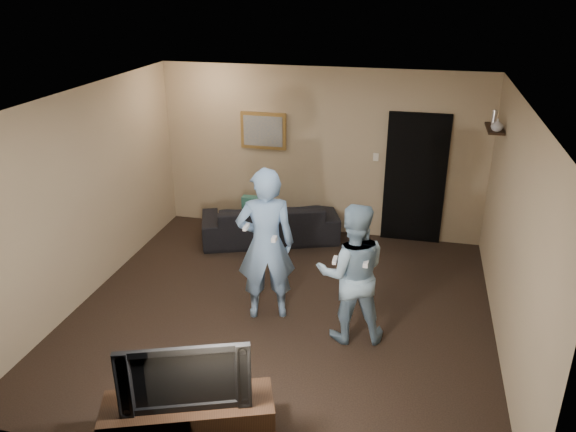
% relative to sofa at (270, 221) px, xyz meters
% --- Properties ---
extents(ground, '(5.00, 5.00, 0.00)m').
position_rel_sofa_xyz_m(ground, '(0.67, -1.97, -0.30)').
color(ground, black).
rests_on(ground, ground).
extents(ceiling, '(5.00, 5.00, 0.04)m').
position_rel_sofa_xyz_m(ceiling, '(0.67, -1.97, 2.30)').
color(ceiling, silver).
rests_on(ceiling, wall_back).
extents(wall_back, '(5.00, 0.04, 2.60)m').
position_rel_sofa_xyz_m(wall_back, '(0.67, 0.53, 1.00)').
color(wall_back, tan).
rests_on(wall_back, ground).
extents(wall_front, '(5.00, 0.04, 2.60)m').
position_rel_sofa_xyz_m(wall_front, '(0.67, -4.47, 1.00)').
color(wall_front, tan).
rests_on(wall_front, ground).
extents(wall_left, '(0.04, 5.00, 2.60)m').
position_rel_sofa_xyz_m(wall_left, '(-1.83, -1.97, 1.00)').
color(wall_left, tan).
rests_on(wall_left, ground).
extents(wall_right, '(0.04, 5.00, 2.60)m').
position_rel_sofa_xyz_m(wall_right, '(3.17, -1.97, 1.00)').
color(wall_right, tan).
rests_on(wall_right, ground).
extents(sofa, '(2.23, 1.49, 0.61)m').
position_rel_sofa_xyz_m(sofa, '(0.00, 0.00, 0.00)').
color(sofa, black).
rests_on(sofa, ground).
extents(throw_pillow, '(0.42, 0.14, 0.42)m').
position_rel_sofa_xyz_m(throw_pillow, '(-0.23, 0.00, 0.18)').
color(throw_pillow, '#1B5347').
rests_on(throw_pillow, sofa).
extents(painting_frame, '(0.72, 0.05, 0.57)m').
position_rel_sofa_xyz_m(painting_frame, '(-0.23, 0.51, 1.30)').
color(painting_frame, olive).
rests_on(painting_frame, wall_back).
extents(painting_canvas, '(0.62, 0.01, 0.47)m').
position_rel_sofa_xyz_m(painting_canvas, '(-0.23, 0.48, 1.30)').
color(painting_canvas, slate).
rests_on(painting_canvas, painting_frame).
extents(doorway, '(0.90, 0.06, 2.00)m').
position_rel_sofa_xyz_m(doorway, '(2.12, 0.50, 0.70)').
color(doorway, black).
rests_on(doorway, ground).
extents(light_switch, '(0.08, 0.02, 0.12)m').
position_rel_sofa_xyz_m(light_switch, '(1.52, 0.51, 1.00)').
color(light_switch, silver).
rests_on(light_switch, wall_back).
extents(wall_shelf, '(0.20, 0.60, 0.03)m').
position_rel_sofa_xyz_m(wall_shelf, '(3.06, -0.17, 1.69)').
color(wall_shelf, black).
rests_on(wall_shelf, wall_right).
extents(shelf_vase, '(0.17, 0.17, 0.16)m').
position_rel_sofa_xyz_m(shelf_vase, '(3.06, -0.36, 1.78)').
color(shelf_vase, '#B4B4B9').
rests_on(shelf_vase, wall_shelf).
extents(shelf_figurine, '(0.06, 0.06, 0.18)m').
position_rel_sofa_xyz_m(shelf_figurine, '(3.06, 0.03, 1.79)').
color(shelf_figurine, silver).
rests_on(shelf_figurine, wall_shelf).
extents(tv_console, '(1.50, 0.93, 0.51)m').
position_rel_sofa_xyz_m(tv_console, '(0.43, -4.26, -0.05)').
color(tv_console, black).
rests_on(tv_console, ground).
extents(television, '(1.05, 0.50, 0.62)m').
position_rel_sofa_xyz_m(television, '(0.43, -4.26, 0.51)').
color(television, black).
rests_on(television, tv_console).
extents(wii_player_left, '(0.79, 0.64, 1.87)m').
position_rel_sofa_xyz_m(wii_player_left, '(0.51, -2.06, 0.63)').
color(wii_player_left, '#7198C5').
rests_on(wii_player_left, ground).
extents(wii_player_right, '(0.91, 0.77, 1.62)m').
position_rel_sofa_xyz_m(wii_player_right, '(1.54, -2.29, 0.51)').
color(wii_player_right, '#80A2BB').
rests_on(wii_player_right, ground).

